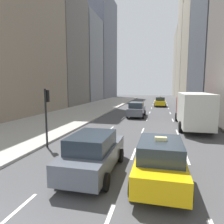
% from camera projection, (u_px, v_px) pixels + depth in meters
% --- Properties ---
extents(sidewalk_left, '(8.00, 66.00, 0.15)m').
position_uv_depth(sidewalk_left, '(89.00, 109.00, 31.67)').
color(sidewalk_left, '#ADAAA3').
rests_on(sidewalk_left, ground).
extents(lane_markings, '(5.72, 56.00, 0.01)m').
position_uv_depth(lane_markings, '(149.00, 115.00, 25.60)').
color(lane_markings, white).
rests_on(lane_markings, ground).
extents(building_row_left, '(6.00, 67.31, 32.12)m').
position_uv_depth(building_row_left, '(66.00, 33.00, 38.33)').
color(building_row_left, '#A89E89').
rests_on(building_row_left, ground).
extents(building_row_right, '(6.00, 90.71, 32.97)m').
position_uv_depth(building_row_right, '(203.00, 34.00, 39.90)').
color(building_row_right, slate).
rests_on(building_row_right, ground).
extents(taxi_lead, '(2.02, 4.40, 1.87)m').
position_uv_depth(taxi_lead, '(160.00, 161.00, 7.75)').
color(taxi_lead, yellow).
rests_on(taxi_lead, ground).
extents(taxi_second, '(2.02, 4.40, 1.87)m').
position_uv_depth(taxi_second, '(160.00, 102.00, 36.84)').
color(taxi_second, yellow).
rests_on(taxi_second, ground).
extents(sedan_black_near, '(2.02, 4.58, 1.77)m').
position_uv_depth(sedan_black_near, '(93.00, 153.00, 8.61)').
color(sedan_black_near, '#565B66').
rests_on(sedan_black_near, ground).
extents(sedan_silver_behind, '(2.02, 4.65, 1.80)m').
position_uv_depth(sedan_silver_behind, '(137.00, 109.00, 24.34)').
color(sedan_silver_behind, '#565B66').
rests_on(sedan_silver_behind, ground).
extents(box_truck, '(2.58, 8.40, 3.15)m').
position_uv_depth(box_truck, '(192.00, 109.00, 17.89)').
color(box_truck, maroon).
rests_on(box_truck, ground).
extents(traffic_light_pole, '(0.24, 0.42, 3.60)m').
position_uv_depth(traffic_light_pole, '(47.00, 108.00, 12.09)').
color(traffic_light_pole, black).
rests_on(traffic_light_pole, ground).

